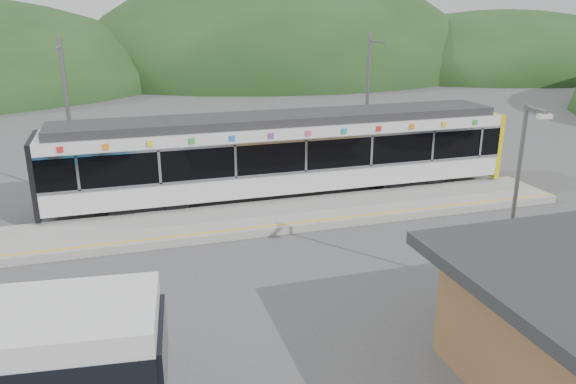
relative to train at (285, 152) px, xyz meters
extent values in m
plane|color=#4C4C4F|center=(-1.91, -6.00, -2.06)|extent=(120.00, 120.00, 0.00)
ellipsoid|color=#1E3D19|center=(14.09, 48.00, -2.06)|extent=(52.00, 39.00, 26.00)
ellipsoid|color=#1E3D19|center=(43.09, 42.00, -2.06)|extent=(44.00, 33.00, 16.00)
cube|color=#9E9E99|center=(-1.91, -2.70, -1.91)|extent=(26.00, 3.20, 0.30)
cube|color=yellow|center=(-1.91, -4.00, -1.76)|extent=(26.00, 0.10, 0.01)
cube|color=black|center=(-6.02, 0.00, -1.76)|extent=(3.20, 2.20, 0.56)
cube|color=black|center=(5.98, 0.00, -1.76)|extent=(3.20, 2.20, 0.56)
cube|color=silver|center=(-0.02, 0.00, -1.02)|extent=(20.00, 2.90, 0.92)
cube|color=black|center=(-0.02, 0.00, 0.16)|extent=(20.00, 2.96, 1.45)
cube|color=silver|center=(-0.02, -1.50, -0.51)|extent=(20.00, 0.05, 0.10)
cube|color=silver|center=(-0.02, -1.50, 0.84)|extent=(20.00, 0.05, 0.10)
cube|color=silver|center=(-0.02, 0.00, 1.11)|extent=(20.00, 2.90, 0.45)
cube|color=#2D2D30|center=(-0.02, 0.00, 1.52)|extent=(19.40, 2.50, 0.36)
cube|color=yellow|center=(10.10, 0.00, -0.16)|extent=(0.24, 2.92, 3.00)
cube|color=black|center=(-10.12, 0.00, -0.16)|extent=(0.20, 2.92, 3.00)
cube|color=silver|center=(-8.52, -1.50, 0.16)|extent=(0.10, 0.05, 1.35)
cube|color=silver|center=(-5.52, -1.50, 0.16)|extent=(0.10, 0.05, 1.35)
cube|color=silver|center=(-2.52, -1.50, 0.16)|extent=(0.10, 0.05, 1.35)
cube|color=silver|center=(0.48, -1.50, 0.16)|extent=(0.10, 0.05, 1.35)
cube|color=silver|center=(3.48, -1.50, 0.16)|extent=(0.10, 0.05, 1.35)
cube|color=silver|center=(6.48, -1.50, 0.16)|extent=(0.10, 0.05, 1.35)
cube|color=silver|center=(8.98, -1.50, 0.16)|extent=(0.10, 0.05, 1.35)
cube|color=red|center=(-9.02, -1.49, 1.12)|extent=(0.22, 0.04, 0.22)
cube|color=orange|center=(-7.42, -1.49, 1.12)|extent=(0.22, 0.04, 0.22)
cube|color=yellow|center=(-5.82, -1.49, 1.12)|extent=(0.22, 0.04, 0.22)
cube|color=green|center=(-4.22, -1.49, 1.12)|extent=(0.22, 0.04, 0.22)
cube|color=blue|center=(-2.62, -1.49, 1.12)|extent=(0.22, 0.04, 0.22)
cube|color=purple|center=(-1.02, -1.49, 1.12)|extent=(0.22, 0.04, 0.22)
cube|color=#E54C8C|center=(0.58, -1.49, 1.12)|extent=(0.22, 0.04, 0.22)
cube|color=#19A5A5|center=(2.18, -1.49, 1.12)|extent=(0.22, 0.04, 0.22)
cube|color=red|center=(3.78, -1.49, 1.12)|extent=(0.22, 0.04, 0.22)
cube|color=orange|center=(5.38, -1.49, 1.12)|extent=(0.22, 0.04, 0.22)
cube|color=yellow|center=(6.98, -1.49, 1.12)|extent=(0.22, 0.04, 0.22)
cube|color=green|center=(8.58, -1.49, 1.12)|extent=(0.22, 0.04, 0.22)
cylinder|color=slate|center=(-8.91, 2.60, 1.44)|extent=(0.18, 0.18, 7.00)
cube|color=slate|center=(-8.91, 1.80, 4.54)|extent=(0.08, 1.80, 0.08)
cylinder|color=slate|center=(5.09, 2.60, 1.44)|extent=(0.18, 0.18, 7.00)
cube|color=slate|center=(5.09, 1.80, 4.54)|extent=(0.08, 1.80, 0.08)
cylinder|color=slate|center=(3.64, -10.53, 0.76)|extent=(0.12, 0.12, 5.65)
cube|color=slate|center=(3.64, -10.96, 3.49)|extent=(0.27, 0.95, 0.12)
cube|color=silver|center=(3.64, -11.38, 3.41)|extent=(0.37, 0.23, 0.12)
camera|label=1|loc=(-6.90, -22.99, 6.03)|focal=35.00mm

